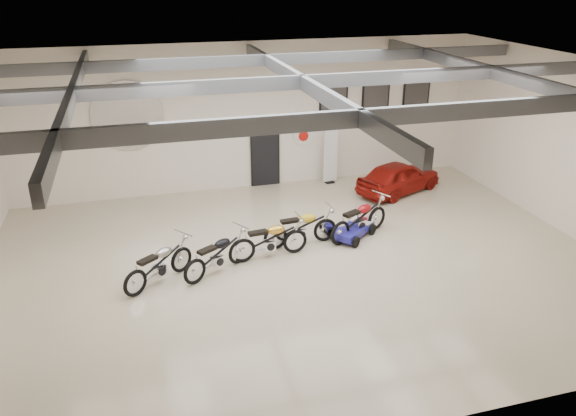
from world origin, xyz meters
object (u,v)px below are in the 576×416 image
object	(u,v)px
banner_stand	(331,157)
vintage_car	(399,177)
motorcycle_black	(217,254)
motorcycle_gold	(269,239)
motorcycle_red	(359,218)
motorcycle_silver	(158,264)
motorcycle_yellow	(301,227)
go_kart	(356,225)

from	to	relation	value
banner_stand	vintage_car	distance (m)	2.51
motorcycle_black	motorcycle_gold	distance (m)	1.54
motorcycle_gold	motorcycle_red	xyz separation A→B (m)	(2.79, 0.53, 0.02)
motorcycle_silver	vintage_car	size ratio (longest dim) A/B	0.64
motorcycle_yellow	banner_stand	bearing A→B (deg)	56.78
banner_stand	motorcycle_silver	xyz separation A→B (m)	(-6.41, -5.50, -0.43)
motorcycle_yellow	motorcycle_red	xyz separation A→B (m)	(1.77, 0.05, 0.02)
banner_stand	motorcycle_red	distance (m)	4.48
banner_stand	vintage_car	xyz separation A→B (m)	(1.96, -1.50, -0.42)
motorcycle_silver	go_kart	size ratio (longest dim) A/B	1.17
motorcycle_yellow	motorcycle_red	world-z (taller)	motorcycle_red
motorcycle_silver	motorcycle_black	bearing A→B (deg)	-32.34
motorcycle_silver	go_kart	world-z (taller)	motorcycle_silver
motorcycle_red	go_kart	size ratio (longest dim) A/B	1.24
motorcycle_black	vintage_car	world-z (taller)	vintage_car
go_kart	motorcycle_red	bearing A→B (deg)	-101.68
motorcycle_gold	motorcycle_yellow	xyz separation A→B (m)	(1.01, 0.48, 0.00)
banner_stand	motorcycle_silver	world-z (taller)	banner_stand
motorcycle_yellow	motorcycle_red	distance (m)	1.77
motorcycle_black	go_kart	size ratio (longest dim) A/B	1.16
motorcycle_silver	motorcycle_red	distance (m)	5.82
motorcycle_black	motorcycle_gold	size ratio (longest dim) A/B	0.98
motorcycle_silver	motorcycle_gold	distance (m)	2.98
motorcycle_silver	motorcycle_yellow	world-z (taller)	motorcycle_yellow
banner_stand	vintage_car	bearing A→B (deg)	-42.97
motorcycle_silver	banner_stand	bearing A→B (deg)	3.81
motorcycle_yellow	vintage_car	bearing A→B (deg)	29.46
motorcycle_yellow	vintage_car	xyz separation A→B (m)	(4.43, 2.96, 0.01)
banner_stand	motorcycle_silver	bearing A→B (deg)	-144.96
motorcycle_yellow	vintage_car	size ratio (longest dim) A/B	0.65
motorcycle_black	go_kart	bearing A→B (deg)	-17.05
motorcycle_black	vintage_car	xyz separation A→B (m)	(6.92, 3.89, 0.02)
banner_stand	motorcycle_yellow	size ratio (longest dim) A/B	0.92
banner_stand	motorcycle_black	xyz separation A→B (m)	(-4.95, -5.39, -0.44)
motorcycle_red	motorcycle_silver	bearing A→B (deg)	165.46
motorcycle_black	go_kart	world-z (taller)	motorcycle_black
banner_stand	motorcycle_silver	distance (m)	8.45
banner_stand	motorcycle_red	size ratio (longest dim) A/B	0.88
banner_stand	motorcycle_black	distance (m)	7.33
motorcycle_silver	motorcycle_red	size ratio (longest dim) A/B	0.94
banner_stand	go_kart	xyz separation A→B (m)	(-0.74, -4.32, -0.65)
motorcycle_silver	vintage_car	world-z (taller)	vintage_car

